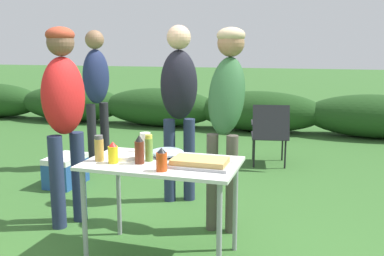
% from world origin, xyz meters
% --- Properties ---
extents(shrub_hedge, '(14.40, 0.90, 0.75)m').
position_xyz_m(shrub_hedge, '(0.00, 5.12, 0.38)').
color(shrub_hedge, '#1E4219').
rests_on(shrub_hedge, ground).
extents(folding_table, '(1.10, 0.64, 0.74)m').
position_xyz_m(folding_table, '(0.00, 0.00, 0.66)').
color(folding_table, silver).
rests_on(folding_table, ground).
extents(food_tray, '(0.43, 0.26, 0.06)m').
position_xyz_m(food_tray, '(0.29, -0.04, 0.77)').
color(food_tray, '#9E9EA3').
rests_on(food_tray, folding_table).
extents(plate_stack, '(0.21, 0.21, 0.03)m').
position_xyz_m(plate_stack, '(-0.29, 0.02, 0.75)').
color(plate_stack, white).
rests_on(plate_stack, folding_table).
extents(mixing_bowl, '(0.26, 0.26, 0.06)m').
position_xyz_m(mixing_bowl, '(-0.02, 0.16, 0.77)').
color(mixing_bowl, '#99B2CC').
rests_on(mixing_bowl, folding_table).
extents(paper_cup_stack, '(0.08, 0.08, 0.17)m').
position_xyz_m(paper_cup_stack, '(-0.20, 0.17, 0.82)').
color(paper_cup_stack, white).
rests_on(paper_cup_stack, folding_table).
extents(spice_jar, '(0.07, 0.07, 0.19)m').
position_xyz_m(spice_jar, '(-0.44, -0.11, 0.83)').
color(spice_jar, '#B2893D').
rests_on(spice_jar, folding_table).
extents(bbq_sauce_bottle, '(0.07, 0.07, 0.21)m').
position_xyz_m(bbq_sauce_bottle, '(-0.13, -0.09, 0.84)').
color(bbq_sauce_bottle, '#562314').
rests_on(bbq_sauce_bottle, folding_table).
extents(relish_jar, '(0.06, 0.06, 0.19)m').
position_xyz_m(relish_jar, '(-0.10, -0.01, 0.83)').
color(relish_jar, olive).
rests_on(relish_jar, folding_table).
extents(mustard_bottle, '(0.07, 0.07, 0.16)m').
position_xyz_m(mustard_bottle, '(-0.32, -0.13, 0.81)').
color(mustard_bottle, yellow).
rests_on(mustard_bottle, folding_table).
extents(hot_sauce_bottle, '(0.07, 0.07, 0.16)m').
position_xyz_m(hot_sauce_bottle, '(0.08, -0.22, 0.82)').
color(hot_sauce_bottle, '#CC4214').
rests_on(hot_sauce_bottle, folding_table).
extents(standing_person_in_red_jacket, '(0.32, 0.48, 1.72)m').
position_xyz_m(standing_person_in_red_jacket, '(0.31, 0.73, 1.12)').
color(standing_person_in_red_jacket, '#4C473D').
rests_on(standing_person_in_red_jacket, ground).
extents(standing_person_in_olive_jacket, '(0.44, 0.39, 1.76)m').
position_xyz_m(standing_person_in_olive_jacket, '(-0.27, 1.20, 1.07)').
color(standing_person_in_olive_jacket, '#232D4C').
rests_on(standing_person_in_olive_jacket, ground).
extents(standing_person_in_dark_puffer, '(0.42, 0.47, 1.72)m').
position_xyz_m(standing_person_in_dark_puffer, '(-1.01, 0.34, 1.06)').
color(standing_person_in_dark_puffer, '#232D4C').
rests_on(standing_person_in_dark_puffer, ground).
extents(standing_person_with_beanie, '(0.39, 0.44, 1.76)m').
position_xyz_m(standing_person_with_beanie, '(-1.65, 2.05, 1.07)').
color(standing_person_with_beanie, black).
rests_on(standing_person_with_beanie, ground).
extents(camp_chair_green_behind_table, '(0.56, 0.66, 0.83)m').
position_xyz_m(camp_chair_green_behind_table, '(0.46, 2.76, 0.47)').
color(camp_chair_green_behind_table, '#232328').
rests_on(camp_chair_green_behind_table, ground).
extents(cooler_box, '(0.32, 0.48, 0.34)m').
position_xyz_m(cooler_box, '(-1.67, 1.29, 0.17)').
color(cooler_box, '#234C93').
rests_on(cooler_box, ground).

